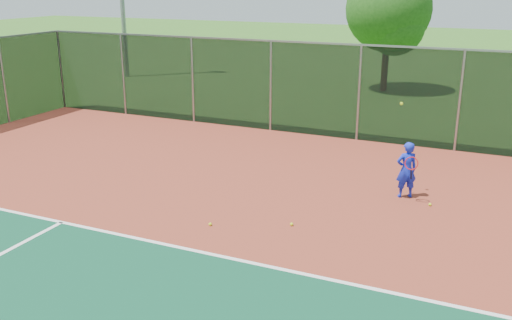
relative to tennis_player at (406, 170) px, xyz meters
The scene contains 6 objects.
fence_back 4.64m from the tennis_player, 81.51° to the left, with size 30.00×0.06×3.03m.
tennis_player is the anchor object (origin of this frame).
practice_ball_0 3.29m from the tennis_player, 124.73° to the right, with size 0.07×0.07×0.07m, color #CEED1B.
practice_ball_1 0.97m from the tennis_player, 28.20° to the right, with size 0.07×0.07×0.07m, color #CEED1B.
practice_ball_4 4.81m from the tennis_player, 135.37° to the right, with size 0.07×0.07×0.07m, color #CEED1B.
tree_back_left 14.01m from the tennis_player, 103.84° to the left, with size 3.81×3.81×5.60m.
Camera 1 is at (1.28, -5.41, 4.91)m, focal length 40.00 mm.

